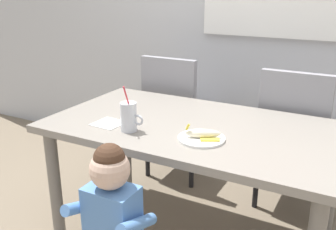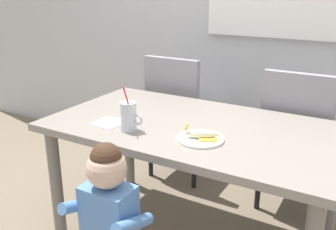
{
  "view_description": "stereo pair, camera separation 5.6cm",
  "coord_description": "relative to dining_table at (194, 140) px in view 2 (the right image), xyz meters",
  "views": [
    {
      "loc": [
        0.78,
        -1.75,
        1.44
      ],
      "look_at": [
        -0.11,
        -0.09,
        0.79
      ],
      "focal_mm": 40.55,
      "sensor_mm": 36.0,
      "label": 1
    },
    {
      "loc": [
        0.83,
        -1.72,
        1.44
      ],
      "look_at": [
        -0.11,
        -0.09,
        0.79
      ],
      "focal_mm": 40.55,
      "sensor_mm": 36.0,
      "label": 2
    }
  ],
  "objects": [
    {
      "name": "milk_cup",
      "position": [
        -0.25,
        -0.25,
        0.16
      ],
      "size": [
        0.13,
        0.09,
        0.25
      ],
      "color": "silver",
      "rests_on": "dining_table"
    },
    {
      "name": "peeled_banana",
      "position": [
        0.13,
        -0.18,
        0.12
      ],
      "size": [
        0.18,
        0.13,
        0.07
      ],
      "rotation": [
        0.0,
        0.0,
        0.46
      ],
      "color": "#F4EAC6",
      "rests_on": "snack_plate"
    },
    {
      "name": "snack_plate",
      "position": [
        0.12,
        -0.18,
        0.1
      ],
      "size": [
        0.23,
        0.23,
        0.01
      ],
      "primitive_type": "cylinder",
      "color": "white",
      "rests_on": "dining_table"
    },
    {
      "name": "toddler_standing",
      "position": [
        -0.09,
        -0.63,
        -0.11
      ],
      "size": [
        0.33,
        0.24,
        0.84
      ],
      "color": "#3F4760",
      "rests_on": "ground"
    },
    {
      "name": "dining_chair_left",
      "position": [
        -0.45,
        0.66,
        -0.1
      ],
      "size": [
        0.44,
        0.44,
        0.96
      ],
      "rotation": [
        0.0,
        0.0,
        3.14
      ],
      "color": "gray",
      "rests_on": "ground"
    },
    {
      "name": "dining_table",
      "position": [
        0.0,
        0.0,
        0.0
      ],
      "size": [
        1.56,
        0.88,
        0.73
      ],
      "color": "gray",
      "rests_on": "ground"
    },
    {
      "name": "dining_chair_right",
      "position": [
        0.43,
        0.63,
        -0.1
      ],
      "size": [
        0.44,
        0.45,
        0.96
      ],
      "rotation": [
        0.0,
        0.0,
        3.14
      ],
      "color": "gray",
      "rests_on": "ground"
    },
    {
      "name": "paper_napkin",
      "position": [
        -0.41,
        -0.21,
        0.09
      ],
      "size": [
        0.16,
        0.16,
        0.0
      ],
      "primitive_type": "cube",
      "rotation": [
        0.0,
        0.0,
        -0.07
      ],
      "color": "white",
      "rests_on": "dining_table"
    }
  ]
}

